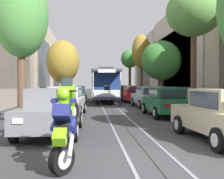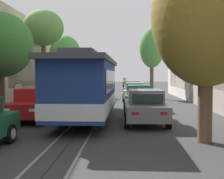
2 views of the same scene
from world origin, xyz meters
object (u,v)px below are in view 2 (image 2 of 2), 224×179
motorcycle_with_rider (125,85)px  parked_car_silver_second_left (135,92)px  parked_car_grey_near_left (133,89)px  street_sign_post (69,81)px  parked_car_green_second_right (73,91)px  street_tree_kerb_right_near (65,56)px  cable_car_trolley (85,87)px  parked_car_red_fourth_right (35,104)px  street_tree_kerb_left_near (152,48)px  street_tree_kerb_right_second (43,28)px  pedestrian_on_left_pavement (19,91)px  parked_car_silver_mid_right (57,95)px  parked_car_green_mid_left (139,97)px  street_tree_kerb_right_mid (0,45)px  fire_hydrant (59,94)px  parked_car_grey_fourth_left (145,106)px  parked_car_beige_near_right (83,88)px  street_tree_kerb_left_second (206,15)px

motorcycle_with_rider → parked_car_silver_second_left: bearing=95.0°
parked_car_grey_near_left → street_sign_post: bearing=-14.5°
parked_car_green_second_right → street_tree_kerb_right_near: 7.13m
street_sign_post → parked_car_green_second_right: bearing=103.8°
cable_car_trolley → motorcycle_with_rider: cable_car_trolley is taller
parked_car_red_fourth_right → motorcycle_with_rider: size_ratio=2.34×
street_tree_kerb_right_near → street_tree_kerb_left_near: bearing=157.0°
cable_car_trolley → street_tree_kerb_right_near: bearing=-76.2°
street_tree_kerb_right_second → pedestrian_on_left_pavement: 5.65m
parked_car_green_second_right → street_sign_post: 6.93m
parked_car_silver_mid_right → street_tree_kerb_left_near: 11.38m
parked_car_green_mid_left → street_tree_kerb_left_near: street_tree_kerb_left_near is taller
parked_car_silver_second_left → parked_car_green_second_right: 5.45m
pedestrian_on_left_pavement → street_tree_kerb_right_mid: bearing=101.1°
pedestrian_on_left_pavement → fire_hydrant: 5.68m
pedestrian_on_left_pavement → street_tree_kerb_right_near: bearing=-100.3°
parked_car_grey_near_left → parked_car_grey_fourth_left: 17.56m
parked_car_grey_near_left → street_sign_post: 7.32m
parked_car_green_second_right → fire_hydrant: parked_car_green_second_right is taller
parked_car_grey_fourth_left → fire_hydrant: size_ratio=5.21×
parked_car_green_second_right → motorcycle_with_rider: motorcycle_with_rider is taller
street_tree_kerb_left_near → fire_hydrant: (8.78, 0.55, -4.29)m
street_tree_kerb_right_second → street_tree_kerb_right_mid: street_tree_kerb_right_second is taller
parked_car_beige_near_right → parked_car_grey_fourth_left: bearing=105.8°
street_tree_kerb_right_near → street_sign_post: (-0.23, -0.76, -2.72)m
parked_car_green_second_right → street_tree_kerb_left_second: bearing=113.5°
parked_car_beige_near_right → parked_car_red_fourth_right: (-0.00, 18.29, 0.00)m
street_tree_kerb_left_near → parked_car_grey_near_left: bearing=-58.3°
parked_car_red_fourth_right → cable_car_trolley: 2.87m
street_tree_kerb_left_near → pedestrian_on_left_pavement: 12.78m
cable_car_trolley → pedestrian_on_left_pavement: size_ratio=5.28×
parked_car_grey_fourth_left → pedestrian_on_left_pavement: size_ratio=2.52×
street_tree_kerb_left_second → motorcycle_with_rider: size_ratio=3.56×
street_tree_kerb_left_near → pedestrian_on_left_pavement: size_ratio=3.83×
street_tree_kerb_right_near → parked_car_grey_near_left: bearing=171.7°
street_tree_kerb_right_near → fire_hydrant: (-0.19, 4.36, -3.87)m
parked_car_beige_near_right → street_sign_post: (1.66, -0.18, 0.78)m
parked_car_silver_second_left → street_tree_kerb_right_second: (7.59, 1.01, 5.26)m
parked_car_grey_near_left → pedestrian_on_left_pavement: pedestrian_on_left_pavement is taller
parked_car_beige_near_right → pedestrian_on_left_pavement: pedestrian_on_left_pavement is taller
fire_hydrant → parked_car_grey_fourth_left: bearing=116.6°
street_tree_kerb_left_near → street_sign_post: 10.35m
parked_car_silver_mid_right → street_tree_kerb_right_mid: bearing=64.1°
parked_car_silver_second_left → parked_car_grey_fourth_left: bearing=90.2°
parked_car_grey_near_left → motorcycle_with_rider: bearing=-78.2°
parked_car_green_mid_left → street_tree_kerb_right_near: (7.34, -12.79, 3.50)m
parked_car_silver_mid_right → street_tree_kerb_left_second: bearing=124.3°
parked_car_green_mid_left → parked_car_silver_second_left: bearing=-89.4°
parked_car_grey_fourth_left → street_tree_kerb_right_mid: bearing=-18.3°
parked_car_beige_near_right → fire_hydrant: size_ratio=5.27×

